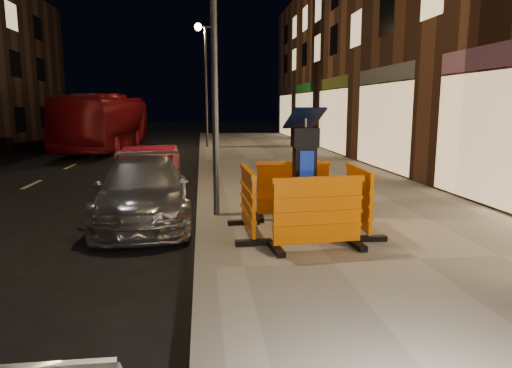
{
  "coord_description": "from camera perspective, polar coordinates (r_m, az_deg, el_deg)",
  "views": [
    {
      "loc": [
        -0.01,
        -5.84,
        2.29
      ],
      "look_at": [
        0.8,
        1.0,
        1.1
      ],
      "focal_mm": 32.0,
      "sensor_mm": 36.0,
      "label": 1
    }
  ],
  "objects": [
    {
      "name": "street_lamp_mid",
      "position": [
        8.89,
        -5.23,
        15.31
      ],
      "size": [
        0.12,
        0.12,
        6.0
      ],
      "primitive_type": "cylinder",
      "color": "#3F3F44",
      "rests_on": "sidewalk"
    },
    {
      "name": "car_silver",
      "position": [
        9.47,
        -13.7,
        -4.48
      ],
      "size": [
        2.04,
        4.4,
        1.25
      ],
      "primitive_type": "imported",
      "rotation": [
        0.0,
        0.0,
        0.07
      ],
      "color": "silver",
      "rests_on": "ground"
    },
    {
      "name": "bus_doubledecker",
      "position": [
        25.05,
        -18.05,
        4.07
      ],
      "size": [
        3.01,
        10.31,
        2.84
      ],
      "primitive_type": "imported",
      "rotation": [
        0.0,
        0.0,
        -0.06
      ],
      "color": "maroon",
      "rests_on": "ground"
    },
    {
      "name": "barrier_front",
      "position": [
        6.85,
        7.74,
        -3.68
      ],
      "size": [
        1.47,
        0.71,
        1.11
      ],
      "primitive_type": "cube",
      "rotation": [
        0.0,
        0.0,
        0.09
      ],
      "color": "orange",
      "rests_on": "sidewalk"
    },
    {
      "name": "car_red",
      "position": [
        12.09,
        -13.07,
        -1.37
      ],
      "size": [
        1.35,
        3.79,
        1.25
      ],
      "primitive_type": "imported",
      "rotation": [
        0.0,
        0.0,
        -0.01
      ],
      "color": "#A9192B",
      "rests_on": "ground"
    },
    {
      "name": "sidewalk",
      "position": [
        6.93,
        19.67,
        -9.42
      ],
      "size": [
        6.0,
        60.0,
        0.15
      ],
      "primitive_type": "cube",
      "color": "gray",
      "rests_on": "ground"
    },
    {
      "name": "barrier_bldgside",
      "position": [
        8.01,
        12.65,
        -1.86
      ],
      "size": [
        0.63,
        1.44,
        1.11
      ],
      "primitive_type": "cube",
      "rotation": [
        0.0,
        0.0,
        1.54
      ],
      "color": "orange",
      "rests_on": "sidewalk"
    },
    {
      "name": "street_lamp_far",
      "position": [
        23.86,
        -6.24,
        11.81
      ],
      "size": [
        0.12,
        0.12,
        6.0
      ],
      "primitive_type": "cylinder",
      "color": "#3F3F44",
      "rests_on": "sidewalk"
    },
    {
      "name": "barrier_kerbside",
      "position": [
        7.6,
        -1.01,
        -2.25
      ],
      "size": [
        0.63,
        1.44,
        1.11
      ],
      "primitive_type": "cube",
      "rotation": [
        0.0,
        0.0,
        1.61
      ],
      "color": "orange",
      "rests_on": "sidewalk"
    },
    {
      "name": "ground_plane",
      "position": [
        6.27,
        -6.33,
        -11.67
      ],
      "size": [
        120.0,
        120.0,
        0.0
      ],
      "primitive_type": "plane",
      "color": "black",
      "rests_on": "ground"
    },
    {
      "name": "kerb",
      "position": [
        6.25,
        -6.34,
        -11.03
      ],
      "size": [
        0.3,
        60.0,
        0.15
      ],
      "primitive_type": "cube",
      "color": "slate",
      "rests_on": "ground"
    },
    {
      "name": "barrier_back",
      "position": [
        8.66,
        4.62,
        -0.78
      ],
      "size": [
        1.45,
        0.66,
        1.11
      ],
      "primitive_type": "cube",
      "rotation": [
        0.0,
        0.0,
        -0.05
      ],
      "color": "orange",
      "rests_on": "sidewalk"
    },
    {
      "name": "parking_kiosk",
      "position": [
        7.67,
        6.06,
        1.15
      ],
      "size": [
        0.63,
        0.63,
        1.99
      ],
      "primitive_type": "cube",
      "rotation": [
        0.0,
        0.0,
        0.0
      ],
      "color": "black",
      "rests_on": "sidewalk"
    }
  ]
}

